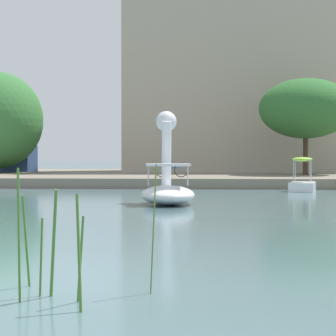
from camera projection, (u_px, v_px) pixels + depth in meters
ground_plane at (49, 274)px, 8.54m from camera, size 423.90×423.90×0.00m
shore_bank_far at (181, 176)px, 43.49m from camera, size 159.75×24.73×0.50m
swan_boat at (167, 183)px, 21.22m from camera, size 2.09×3.28×3.15m
pedal_boat_lime at (302, 182)px, 29.13m from camera, size 1.51×2.29×1.56m
tree_sapling_by_fence at (306, 109)px, 38.05m from camera, size 5.63×6.07×5.72m
bicycle_parked at (172, 170)px, 33.53m from camera, size 1.73×0.30×0.75m
parked_van at (2, 157)px, 46.11m from camera, size 4.88×2.38×1.89m
apartment_block at (250, 73)px, 46.87m from camera, size 18.50×9.46×14.43m
reed_clump_foreground at (4, 243)px, 7.02m from camera, size 3.27×1.40×1.51m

